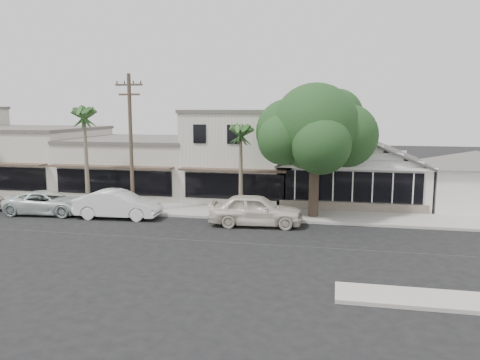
% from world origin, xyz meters
% --- Properties ---
extents(ground, '(140.00, 140.00, 0.00)m').
position_xyz_m(ground, '(0.00, 0.00, 0.00)').
color(ground, black).
rests_on(ground, ground).
extents(sidewalk_north, '(90.00, 3.50, 0.15)m').
position_xyz_m(sidewalk_north, '(-8.00, 6.75, 0.07)').
color(sidewalk_north, '#9E9991').
rests_on(sidewalk_north, ground).
extents(corner_shop, '(10.40, 8.60, 5.10)m').
position_xyz_m(corner_shop, '(5.00, 12.47, 2.62)').
color(corner_shop, silver).
rests_on(corner_shop, ground).
extents(side_cottage, '(6.00, 6.00, 3.00)m').
position_xyz_m(side_cottage, '(13.20, 11.50, 1.50)').
color(side_cottage, silver).
rests_on(side_cottage, ground).
extents(row_building_near, '(8.00, 10.00, 6.50)m').
position_xyz_m(row_building_near, '(-3.00, 13.50, 3.25)').
color(row_building_near, silver).
rests_on(row_building_near, ground).
extents(row_building_midnear, '(10.00, 10.00, 4.20)m').
position_xyz_m(row_building_midnear, '(-12.00, 13.50, 2.10)').
color(row_building_midnear, '#B8B4A5').
rests_on(row_building_midnear, ground).
extents(row_building_midfar, '(11.00, 10.00, 5.00)m').
position_xyz_m(row_building_midfar, '(-22.50, 13.50, 2.50)').
color(row_building_midfar, silver).
rests_on(row_building_midfar, ground).
extents(utility_pole, '(1.80, 0.24, 9.00)m').
position_xyz_m(utility_pole, '(-9.00, 5.20, 4.79)').
color(utility_pole, brown).
rests_on(utility_pole, ground).
extents(car_0, '(5.64, 2.65, 1.87)m').
position_xyz_m(car_0, '(-0.64, 3.84, 0.93)').
color(car_0, silver).
rests_on(car_0, ground).
extents(car_1, '(5.44, 2.19, 1.76)m').
position_xyz_m(car_1, '(-9.45, 3.97, 0.88)').
color(car_1, white).
rests_on(car_1, ground).
extents(car_2, '(5.60, 2.93, 1.50)m').
position_xyz_m(car_2, '(-14.45, 4.10, 0.75)').
color(car_2, silver).
rests_on(car_2, ground).
extents(shade_tree, '(7.56, 6.83, 8.38)m').
position_xyz_m(shade_tree, '(2.52, 6.58, 5.52)').
color(shade_tree, '#443729').
rests_on(shade_tree, ground).
extents(palm_east, '(2.72, 2.72, 6.17)m').
position_xyz_m(palm_east, '(-2.00, 6.08, 5.24)').
color(palm_east, '#726651').
rests_on(palm_east, ground).
extents(palm_mid, '(2.39, 2.39, 7.30)m').
position_xyz_m(palm_mid, '(-12.71, 6.11, 6.25)').
color(palm_mid, '#726651').
rests_on(palm_mid, ground).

